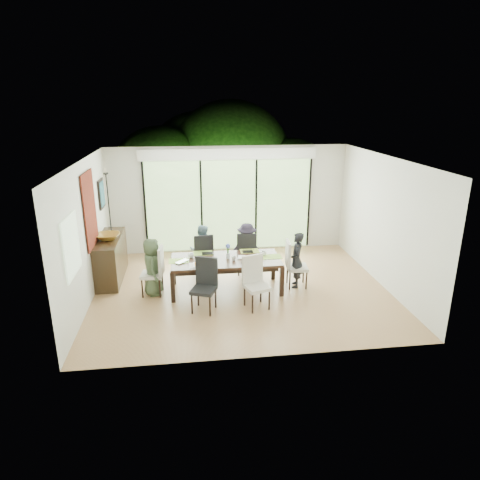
{
  "coord_description": "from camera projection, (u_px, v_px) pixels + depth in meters",
  "views": [
    {
      "loc": [
        -1.07,
        -8.1,
        3.78
      ],
      "look_at": [
        0.0,
        0.25,
        1.0
      ],
      "focal_mm": 32.0,
      "sensor_mm": 36.0,
      "label": 1
    }
  ],
  "objects": [
    {
      "name": "chair_far_left",
      "position": [
        202.0,
        254.0,
        9.5
      ],
      "size": [
        0.49,
        0.49,
        1.01
      ],
      "primitive_type": null,
      "rotation": [
        0.0,
        0.0,
        3.31
      ],
      "color": "black",
      "rests_on": "floor"
    },
    {
      "name": "person_far_left",
      "position": [
        202.0,
        251.0,
        9.46
      ],
      "size": [
        0.62,
        0.46,
        1.18
      ],
      "primitive_type": "imported",
      "rotation": [
        0.0,
        0.0,
        2.92
      ],
      "color": "#7698AA",
      "rests_on": "floor"
    },
    {
      "name": "ceiling",
      "position": [
        242.0,
        159.0,
        8.1
      ],
      "size": [
        6.0,
        5.0,
        0.01
      ],
      "primitive_type": "cube",
      "color": "white",
      "rests_on": "wall_back"
    },
    {
      "name": "cup_c",
      "position": [
        264.0,
        253.0,
        8.88
      ],
      "size": [
        0.16,
        0.16,
        0.09
      ],
      "primitive_type": "imported",
      "rotation": [
        0.0,
        0.0,
        3.9
      ],
      "color": "white",
      "rests_on": "table_top"
    },
    {
      "name": "candle",
      "position": [
        105.0,
        171.0,
        9.1
      ],
      "size": [
        0.04,
        0.04,
        0.1
      ],
      "primitive_type": "cylinder",
      "color": "silver",
      "rests_on": "sideboard"
    },
    {
      "name": "papers",
      "position": [
        260.0,
        258.0,
        8.73
      ],
      "size": [
        0.28,
        0.2,
        0.0
      ],
      "primitive_type": "cube",
      "color": "white",
      "rests_on": "table_top"
    },
    {
      "name": "tablet_far_l",
      "position": [
        208.0,
        253.0,
        8.98
      ],
      "size": [
        0.24,
        0.17,
        0.01
      ],
      "primitive_type": "cube",
      "color": "black",
      "rests_on": "table_top"
    },
    {
      "name": "wall_back",
      "position": [
        229.0,
        199.0,
        10.89
      ],
      "size": [
        6.0,
        0.02,
        2.7
      ],
      "primitive_type": "cube",
      "color": "beige",
      "rests_on": "floor"
    },
    {
      "name": "mullion_a",
      "position": [
        145.0,
        208.0,
        10.63
      ],
      "size": [
        0.05,
        0.04,
        2.3
      ],
      "primitive_type": "cube",
      "color": "black",
      "rests_on": "wall_back"
    },
    {
      "name": "blinds_header",
      "position": [
        229.0,
        154.0,
        10.48
      ],
      "size": [
        4.4,
        0.06,
        0.28
      ],
      "primitive_type": "cube",
      "color": "white",
      "rests_on": "wall_back"
    },
    {
      "name": "platter_base",
      "position": [
        199.0,
        265.0,
        8.34
      ],
      "size": [
        0.24,
        0.24,
        0.02
      ],
      "primitive_type": "cube",
      "color": "white",
      "rests_on": "table_top"
    },
    {
      "name": "vase",
      "position": [
        228.0,
        255.0,
        8.73
      ],
      "size": [
        0.07,
        0.07,
        0.11
      ],
      "primitive_type": "cylinder",
      "color": "silver",
      "rests_on": "table_top"
    },
    {
      "name": "mullion_c",
      "position": [
        256.0,
        205.0,
        10.97
      ],
      "size": [
        0.05,
        0.04,
        2.3
      ],
      "primitive_type": "cube",
      "color": "black",
      "rests_on": "wall_back"
    },
    {
      "name": "book",
      "position": [
        238.0,
        257.0,
        8.77
      ],
      "size": [
        0.19,
        0.23,
        0.02
      ],
      "primitive_type": "imported",
      "rotation": [
        0.0,
        0.0,
        -0.2
      ],
      "color": "white",
      "rests_on": "table_top"
    },
    {
      "name": "glass_doors",
      "position": [
        229.0,
        206.0,
        10.9
      ],
      "size": [
        4.2,
        0.02,
        2.3
      ],
      "primitive_type": "cube",
      "color": "#598C3F",
      "rests_on": "wall_back"
    },
    {
      "name": "placemat_far_l",
      "position": [
        203.0,
        253.0,
        9.02
      ],
      "size": [
        0.4,
        0.29,
        0.01
      ],
      "primitive_type": "cube",
      "color": "#7EA83C",
      "rests_on": "table_top"
    },
    {
      "name": "chair_near_right",
      "position": [
        257.0,
        283.0,
        8.0
      ],
      "size": [
        0.53,
        0.53,
        1.01
      ],
      "primitive_type": null,
      "rotation": [
        0.0,
        0.0,
        0.3
      ],
      "color": "silver",
      "rests_on": "floor"
    },
    {
      "name": "art_canvas",
      "position": [
        102.0,
        194.0,
        9.64
      ],
      "size": [
        0.01,
        0.45,
        0.55
      ],
      "primitive_type": "cube",
      "color": "#1A4653",
      "rests_on": "wall_left"
    },
    {
      "name": "foliage_far",
      "position": [
        199.0,
        166.0,
        14.49
      ],
      "size": [
        3.6,
        3.6,
        3.6
      ],
      "primitive_type": "sphere",
      "color": "#14380F",
      "rests_on": "ground"
    },
    {
      "name": "foliage_mid",
      "position": [
        230.0,
        163.0,
        13.89
      ],
      "size": [
        4.0,
        4.0,
        4.0
      ],
      "primitive_type": "sphere",
      "color": "#14380F",
      "rests_on": "ground"
    },
    {
      "name": "table_leg_bl",
      "position": [
        174.0,
        270.0,
        9.09
      ],
      "size": [
        0.08,
        0.08,
        0.63
      ],
      "primitive_type": "cube",
      "color": "black",
      "rests_on": "floor"
    },
    {
      "name": "table_leg_br",
      "position": [
        273.0,
        266.0,
        9.35
      ],
      "size": [
        0.08,
        0.08,
        0.63
      ],
      "primitive_type": "cube",
      "color": "black",
      "rests_on": "floor"
    },
    {
      "name": "cup_b",
      "position": [
        234.0,
        258.0,
        8.61
      ],
      "size": [
        0.13,
        0.13,
        0.08
      ],
      "primitive_type": "imported",
      "rotation": [
        0.0,
        0.0,
        2.2
      ],
      "color": "white",
      "rests_on": "table_top"
    },
    {
      "name": "chair_left_end",
      "position": [
        152.0,
        271.0,
        8.57
      ],
      "size": [
        0.46,
        0.46,
        1.01
      ],
      "primitive_type": null,
      "rotation": [
        0.0,
        0.0,
        -1.68
      ],
      "color": "beige",
      "rests_on": "floor"
    },
    {
      "name": "side_window",
      "position": [
        71.0,
        246.0,
        6.99
      ],
      "size": [
        0.02,
        0.9,
        1.0
      ],
      "primitive_type": "cube",
      "color": "#8CAD7F",
      "rests_on": "wall_left"
    },
    {
      "name": "hyacinth_blooms",
      "position": [
        228.0,
        246.0,
        8.67
      ],
      "size": [
        0.1,
        0.1,
        0.1
      ],
      "primitive_type": "sphere",
      "color": "#5266CE",
      "rests_on": "table_top"
    },
    {
      "name": "mullion_d",
      "position": [
        309.0,
        203.0,
        11.14
      ],
      "size": [
        0.05,
        0.04,
        2.3
      ],
      "primitive_type": "cube",
      "color": "black",
      "rests_on": "wall_back"
    },
    {
      "name": "placemat_paper",
      "position": [
        199.0,
        265.0,
        8.35
      ],
      "size": [
        0.4,
        0.29,
        0.01
      ],
      "primitive_type": "cube",
      "color": "white",
      "rests_on": "table_top"
    },
    {
      "name": "rail_top",
      "position": [
        223.0,
        213.0,
        12.73
      ],
      "size": [
        6.0,
        0.08,
        0.06
      ],
      "primitive_type": "cube",
      "color": "brown",
      "rests_on": "deck"
    },
    {
      "name": "foliage_right",
      "position": [
        290.0,
        183.0,
        13.53
      ],
      "size": [
        2.8,
        2.8,
        2.8
      ],
      "primitive_type": "sphere",
      "color": "#14380F",
      "rests_on": "ground"
    },
    {
      "name": "mullion_b",
      "position": [
        201.0,
        206.0,
        10.8
      ],
      "size": [
        0.05,
        0.04,
        2.3
      ],
      "primitive_type": "cube",
      "color": "black",
      "rests_on": "wall_back"
    },
    {
      "name": "person_far_right",
      "position": [
        247.0,
        249.0,
        9.58
      ],
      "size": [
        0.61,
        0.46,
        1.18
      ],
      "primitive_type": "imported",
      "rotation": [
        0.0,
        0.0,
        2.93
      ],
      "color": "black",
      "rests_on": "floor"
    },
    {
      "name": "table_leg_fl",
      "position": [
        173.0,
        287.0,
        8.28
      ],
      "size": [
        0.08,
        0.08,
        0.63
      ],
      "primitive_type": "cube",
      "color": "black",
      "rests_on": "floor"
    },
    {
      "name": "placemat_far_r",
      "position": [
        250.0,
        251.0,
        9.14
      ],
      "size": [
        0.4,
        0.29,
        0.01
      ],
      "primitive_type": "cube",
      "color": "#97A83C",
      "rests_on": "table_top"
    },
    {
      "name": "table_leg_fr",
      "position": [
        282.0,
        281.0,
        8.54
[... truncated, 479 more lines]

